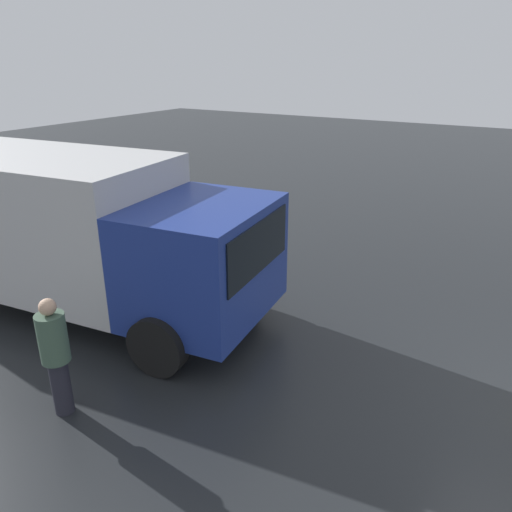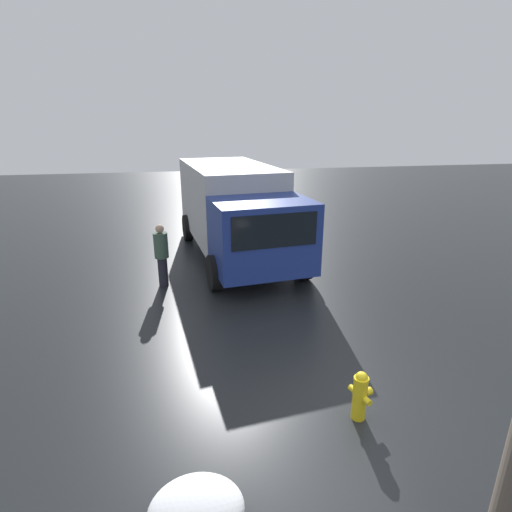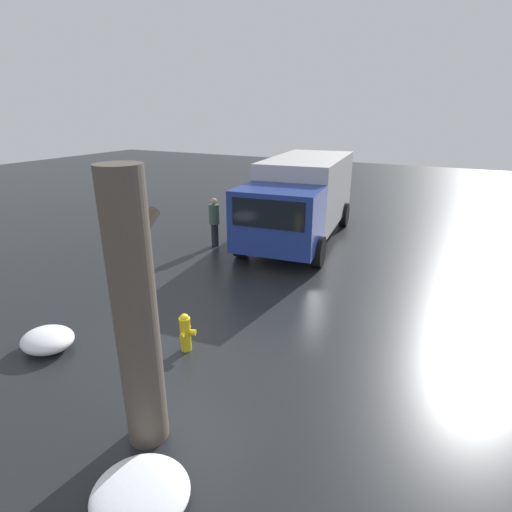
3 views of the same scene
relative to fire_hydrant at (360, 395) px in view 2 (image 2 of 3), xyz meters
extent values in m
plane|color=black|center=(0.00, 0.01, -0.39)|extent=(60.00, 60.00, 0.00)
cylinder|color=yellow|center=(0.00, 0.01, -0.08)|extent=(0.20, 0.20, 0.62)
cylinder|color=yellow|center=(0.00, 0.01, 0.26)|extent=(0.21, 0.21, 0.05)
sphere|color=yellow|center=(0.00, 0.01, 0.28)|extent=(0.17, 0.17, 0.17)
cylinder|color=yellow|center=(0.04, -0.14, 0.00)|extent=(0.14, 0.13, 0.11)
cylinder|color=yellow|center=(0.14, 0.05, 0.00)|extent=(0.12, 0.12, 0.09)
cylinder|color=yellow|center=(-0.15, -0.04, 0.00)|extent=(0.12, 0.12, 0.09)
cube|color=navy|center=(5.01, 0.37, 0.95)|extent=(2.12, 2.60, 1.77)
cube|color=black|center=(4.08, 0.27, 1.30)|extent=(0.26, 2.01, 0.78)
cube|color=#BCBCBC|center=(8.44, 0.76, 1.20)|extent=(5.28, 2.96, 2.27)
cylinder|color=black|center=(5.24, -0.81, 0.06)|extent=(0.93, 0.38, 0.90)
cylinder|color=black|center=(4.96, 1.58, 0.06)|extent=(0.93, 0.38, 0.90)
cylinder|color=black|center=(9.82, -0.29, 0.06)|extent=(0.93, 0.38, 0.90)
cylinder|color=black|center=(9.55, 2.10, 0.06)|extent=(0.93, 0.38, 0.90)
cylinder|color=#23232D|center=(5.46, 2.85, -0.01)|extent=(0.24, 0.24, 0.77)
cylinder|color=#3F5947|center=(5.46, 2.85, 0.70)|extent=(0.35, 0.35, 0.64)
sphere|color=tan|center=(5.46, 2.85, 1.12)|extent=(0.21, 0.21, 0.21)
ellipsoid|color=white|center=(-1.18, 2.35, -0.19)|extent=(0.89, 1.02, 0.39)
camera|label=1|loc=(0.66, 6.09, 3.87)|focal=35.00mm
camera|label=2|loc=(-4.31, 2.32, 3.65)|focal=28.00mm
camera|label=3|loc=(-5.18, -4.14, 3.90)|focal=28.00mm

